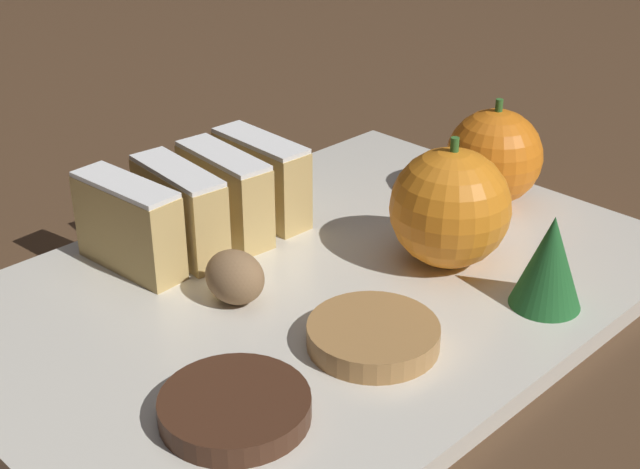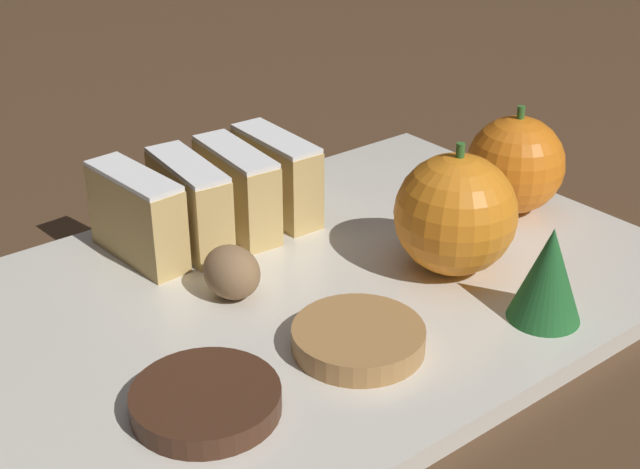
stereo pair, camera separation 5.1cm
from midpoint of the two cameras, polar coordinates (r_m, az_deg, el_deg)
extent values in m
plane|color=#513823|center=(0.53, 2.76, -4.12)|extent=(6.00, 6.00, 0.00)
cube|color=silver|center=(0.53, 2.77, -3.56)|extent=(0.29, 0.41, 0.01)
cube|color=tan|center=(0.54, -9.03, 0.98)|extent=(0.08, 0.03, 0.05)
cube|color=white|center=(0.53, -9.25, 3.67)|extent=(0.07, 0.03, 0.00)
cube|color=tan|center=(0.55, -5.77, 1.78)|extent=(0.08, 0.03, 0.05)
cube|color=white|center=(0.54, -5.91, 4.43)|extent=(0.07, 0.03, 0.00)
cube|color=tan|center=(0.57, -2.87, 2.67)|extent=(0.08, 0.03, 0.05)
cube|color=white|center=(0.56, -2.94, 5.26)|extent=(0.07, 0.03, 0.00)
cube|color=tan|center=(0.59, -0.34, 3.61)|extent=(0.07, 0.03, 0.05)
cube|color=white|center=(0.58, -0.35, 6.12)|extent=(0.07, 0.03, 0.00)
sphere|color=orange|center=(0.53, 11.41, 1.21)|extent=(0.07, 0.07, 0.07)
cylinder|color=#38702D|center=(0.51, 11.81, 5.16)|extent=(0.01, 0.01, 0.01)
sphere|color=orange|center=(0.61, 14.73, 4.30)|extent=(0.07, 0.07, 0.07)
cylinder|color=#38702D|center=(0.60, 15.14, 7.44)|extent=(0.01, 0.01, 0.01)
ellipsoid|color=#8E6B47|center=(0.50, -2.80, -2.50)|extent=(0.04, 0.03, 0.03)
cylinder|color=#472819|center=(0.42, -3.85, -10.67)|extent=(0.07, 0.07, 0.01)
cylinder|color=#B27F47|center=(0.46, 5.65, -6.73)|extent=(0.07, 0.07, 0.01)
cone|color=#23662D|center=(0.49, 17.30, -2.53)|extent=(0.04, 0.04, 0.05)
camera|label=1|loc=(0.03, -87.14, 1.48)|focal=50.00mm
camera|label=2|loc=(0.03, 92.86, -1.48)|focal=50.00mm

